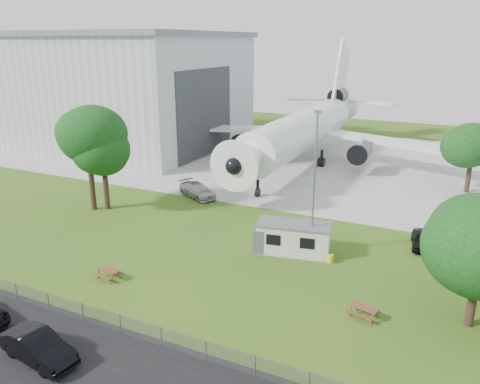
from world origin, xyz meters
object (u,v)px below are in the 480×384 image
at_px(site_cabin, 294,238).
at_px(picnic_west, 109,278).
at_px(hangar, 108,88).
at_px(picnic_east, 363,317).
at_px(airliner, 306,127).
at_px(car_centre_sedan, 38,347).

distance_m(site_cabin, picnic_west, 15.25).
height_order(hangar, site_cabin, hangar).
relative_size(hangar, picnic_east, 23.89).
relative_size(airliner, picnic_east, 26.52).
xyz_separation_m(hangar, airliner, (35.97, -0.14, -4.14)).
height_order(hangar, picnic_east, hangar).
distance_m(airliner, site_cabin, 31.26).
distance_m(airliner, picnic_west, 40.58).
xyz_separation_m(site_cabin, picnic_east, (7.40, -7.39, -1.31)).
bearing_deg(site_cabin, picnic_west, -136.81).
height_order(site_cabin, picnic_east, site_cabin).
height_order(hangar, airliner, hangar).
xyz_separation_m(hangar, car_centre_sedan, (36.46, -49.47, -8.58)).
bearing_deg(picnic_east, car_centre_sedan, -125.23).
bearing_deg(picnic_east, site_cabin, 151.85).
bearing_deg(picnic_east, picnic_west, -153.94).
bearing_deg(hangar, site_cabin, -33.80).
bearing_deg(hangar, airliner, -0.22).
relative_size(airliner, picnic_west, 26.52).
bearing_deg(hangar, car_centre_sedan, -53.61).
xyz_separation_m(airliner, picnic_east, (16.10, -37.16, -5.27)).
height_order(picnic_west, picnic_east, same).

